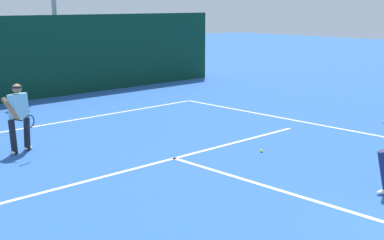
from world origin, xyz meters
The scene contains 5 objects.
court_line_baseline_far centered at (0.00, 11.21, 0.00)m, with size 10.10×0.10×0.01m, color white.
court_line_service centered at (0.00, 6.33, 0.00)m, with size 8.23×0.10×0.01m, color white.
court_line_centre centered at (0.00, 3.20, 0.00)m, with size 0.10×6.40×0.01m, color white.
player_far centered at (-2.15, 9.05, 0.84)m, with size 0.67×0.88×1.54m.
tennis_ball centered at (1.73, 5.34, 0.03)m, with size 0.07×0.07×0.07m, color #D1E033.
Camera 1 is at (-7.42, -2.00, 3.25)m, focal length 50.58 mm.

